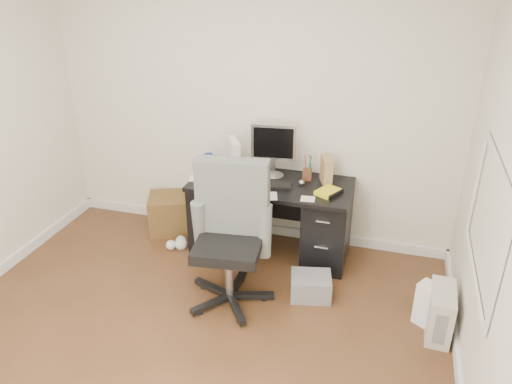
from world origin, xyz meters
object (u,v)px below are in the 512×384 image
keyboard (267,185)px  pc_tower (440,312)px  office_chair (228,239)px  lcd_monitor (274,151)px  desk (271,215)px  wicker_basket (169,213)px

keyboard → pc_tower: bearing=-33.3°
keyboard → office_chair: office_chair is taller
lcd_monitor → keyboard: size_ratio=1.20×
lcd_monitor → keyboard: bearing=-96.6°
pc_tower → keyboard: bearing=158.1°
desk → office_chair: office_chair is taller
lcd_monitor → wicker_basket: bearing=174.6°
desk → wicker_basket: bearing=175.0°
lcd_monitor → pc_tower: (1.58, -0.92, -0.82)m
desk → lcd_monitor: bearing=96.7°
lcd_monitor → pc_tower: lcd_monitor is taller
lcd_monitor → pc_tower: 2.00m
office_chair → pc_tower: 1.74m
desk → wicker_basket: size_ratio=3.80×
desk → pc_tower: size_ratio=3.74×
pc_tower → wicker_basket: 2.85m
pc_tower → lcd_monitor: bearing=151.8°
desk → wicker_basket: desk is taller
pc_tower → wicker_basket: pc_tower is taller
lcd_monitor → desk: bearing=-90.2°
office_chair → wicker_basket: bearing=129.5°
lcd_monitor → wicker_basket: 1.39m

